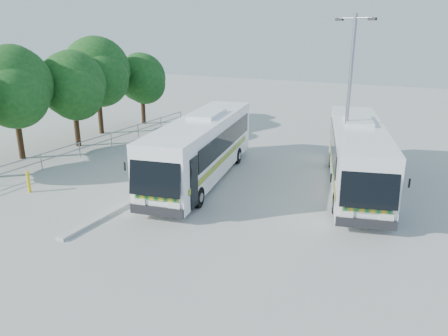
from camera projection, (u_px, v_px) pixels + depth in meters
The scene contains 11 objects.
ground at pixel (191, 199), 20.93m from camera, with size 100.00×100.00×0.00m, color #A4A49F.
kerb_divider at pixel (173, 179), 23.60m from camera, with size 0.40×16.00×0.15m, color #B2B2AD.
railing at pixel (90, 143), 28.40m from camera, with size 0.06×22.00×1.00m.
tree_far_b at pixel (13, 85), 26.15m from camera, with size 5.33×5.03×6.96m.
tree_far_c at pixel (73, 84), 29.17m from camera, with size 4.97×4.69×6.49m.
tree_far_d at pixel (97, 71), 32.66m from camera, with size 5.62×5.30×7.33m.
tree_far_e at pixel (142, 78), 36.47m from camera, with size 4.54×4.28×5.92m.
coach_main at pixel (202, 147), 23.23m from camera, with size 4.56×12.17×3.31m.
coach_adjacent at pixel (357, 154), 22.06m from camera, with size 5.23×11.81×3.22m.
lamppost at pixel (349, 95), 21.47m from camera, with size 2.02×0.85×8.50m.
bollard at pixel (29, 182), 21.69m from camera, with size 0.15×0.15×1.10m, color #D6C10C.
Camera 1 is at (10.20, -16.66, 7.83)m, focal length 35.00 mm.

